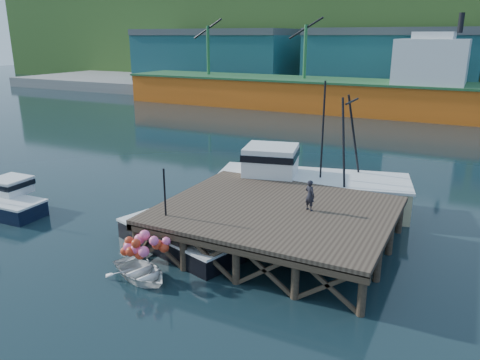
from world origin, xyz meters
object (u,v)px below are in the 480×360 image
Objects in this scene: boat_black at (183,232)px; dinghy at (141,272)px; trawler at (308,182)px; boat_navy at (1,200)px; dockworker at (310,195)px.

boat_black is 3.84m from dinghy.
dinghy is at bearing -118.99° from trawler.
boat_navy reaches higher than dinghy.
dinghy is (0.16, -3.80, -0.49)m from boat_black.
dockworker is (19.32, 3.90, 2.14)m from boat_navy.
trawler reaches higher than boat_navy.
boat_navy is at bearing -159.80° from boat_black.
boat_black reaches higher than boat_navy.
boat_navy is 13.37m from boat_black.
boat_navy is 13.82m from dinghy.
boat_black is 7.03m from dockworker.
dockworker is at bearing -83.52° from trawler.
boat_black is 4.83× the size of dockworker.
trawler is 7.95× the size of dockworker.
dinghy is 2.09× the size of dockworker.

